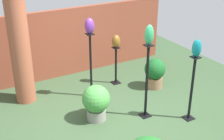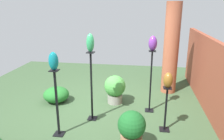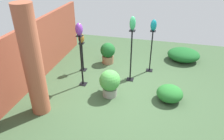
# 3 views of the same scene
# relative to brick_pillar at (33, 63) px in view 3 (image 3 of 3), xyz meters

# --- Properties ---
(ground_plane) EXTENTS (8.00, 8.00, 0.00)m
(ground_plane) POSITION_rel_brick_pillar_xyz_m (1.30, -1.76, -1.27)
(ground_plane) COLOR #385133
(brick_wall_back) EXTENTS (5.60, 0.12, 1.71)m
(brick_wall_back) POSITION_rel_brick_pillar_xyz_m (1.30, 0.80, -0.42)
(brick_wall_back) COLOR brown
(brick_wall_back) RESTS_ON ground
(brick_pillar) EXTENTS (0.42, 0.42, 2.55)m
(brick_pillar) POSITION_rel_brick_pillar_xyz_m (0.00, 0.00, 0.00)
(brick_pillar) COLOR #9E5138
(brick_pillar) RESTS_ON ground
(pedestal_violet) EXTENTS (0.20, 0.20, 1.47)m
(pedestal_violet) POSITION_rel_brick_pillar_xyz_m (1.33, -0.56, -0.59)
(pedestal_violet) COLOR black
(pedestal_violet) RESTS_ON ground
(pedestal_bronze) EXTENTS (0.20, 0.20, 0.93)m
(pedestal_bronze) POSITION_rel_brick_pillar_xyz_m (2.13, -0.27, -0.86)
(pedestal_bronze) COLOR black
(pedestal_bronze) RESTS_ON ground
(pedestal_teal) EXTENTS (0.20, 0.20, 1.33)m
(pedestal_teal) POSITION_rel_brick_pillar_xyz_m (2.60, -2.33, -0.66)
(pedestal_teal) COLOR black
(pedestal_teal) RESTS_ON ground
(pedestal_jade) EXTENTS (0.20, 0.20, 1.53)m
(pedestal_jade) POSITION_rel_brick_pillar_xyz_m (1.90, -1.83, -0.57)
(pedestal_jade) COLOR black
(pedestal_jade) RESTS_ON ground
(art_vase_violet) EXTENTS (0.21, 0.19, 0.33)m
(art_vase_violet) POSITION_rel_brick_pillar_xyz_m (1.33, -0.56, 0.37)
(art_vase_violet) COLOR #6B2D8C
(art_vase_violet) RESTS_ON pedestal_violet
(art_vase_bronze) EXTENTS (0.20, 0.18, 0.30)m
(art_vase_bronze) POSITION_rel_brick_pillar_xyz_m (2.13, -0.27, -0.20)
(art_vase_bronze) COLOR brown
(art_vase_bronze) RESTS_ON pedestal_bronze
(art_vase_teal) EXTENTS (0.17, 0.18, 0.33)m
(art_vase_teal) POSITION_rel_brick_pillar_xyz_m (2.60, -2.33, 0.22)
(art_vase_teal) COLOR #0F727A
(art_vase_teal) RESTS_ON pedestal_teal
(art_vase_jade) EXTENTS (0.17, 0.16, 0.38)m
(art_vase_jade) POSITION_rel_brick_pillar_xyz_m (1.90, -1.83, 0.44)
(art_vase_jade) COLOR #2D9356
(art_vase_jade) RESTS_ON pedestal_jade
(potted_plant_back_center) EXTENTS (0.49, 0.49, 0.71)m
(potted_plant_back_center) POSITION_rel_brick_pillar_xyz_m (2.82, -0.90, -0.89)
(potted_plant_back_center) COLOR #936B4C
(potted_plant_back_center) RESTS_ON ground
(potted_plant_front_right) EXTENTS (0.54, 0.54, 0.73)m
(potted_plant_front_right) POSITION_rel_brick_pillar_xyz_m (1.00, -1.44, -0.87)
(potted_plant_front_right) COLOR gray
(potted_plant_front_right) RESTS_ON ground
(foliage_bed_east) EXTENTS (0.94, 1.08, 0.42)m
(foliage_bed_east) POSITION_rel_brick_pillar_xyz_m (3.64, -3.39, -1.06)
(foliage_bed_east) COLOR #195923
(foliage_bed_east) RESTS_ON ground
(foliage_bed_west) EXTENTS (0.65, 0.66, 0.40)m
(foliage_bed_west) POSITION_rel_brick_pillar_xyz_m (1.16, -2.97, -1.08)
(foliage_bed_west) COLOR #236B28
(foliage_bed_west) RESTS_ON ground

